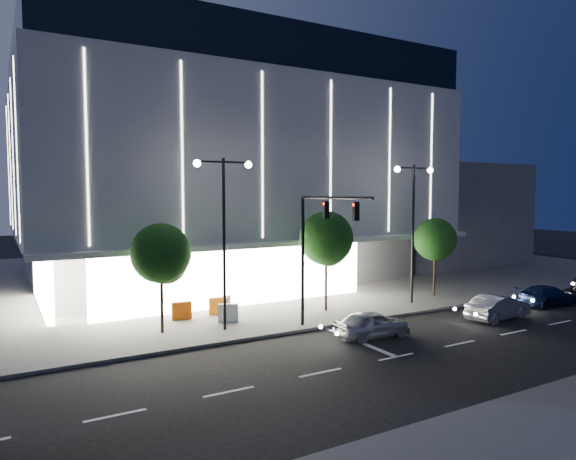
# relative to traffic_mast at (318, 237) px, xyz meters

# --- Properties ---
(ground) EXTENTS (160.00, 160.00, 0.00)m
(ground) POSITION_rel_traffic_mast_xyz_m (-1.00, -3.34, -5.03)
(ground) COLOR black
(ground) RESTS_ON ground
(sidewalk_museum) EXTENTS (70.00, 40.00, 0.15)m
(sidewalk_museum) POSITION_rel_traffic_mast_xyz_m (4.00, 20.66, -4.95)
(sidewalk_museum) COLOR #474747
(sidewalk_museum) RESTS_ON ground
(museum) EXTENTS (30.00, 25.80, 18.00)m
(museum) POSITION_rel_traffic_mast_xyz_m (1.98, 18.97, 4.25)
(museum) COLOR #4C4C51
(museum) RESTS_ON ground
(annex_building) EXTENTS (16.00, 20.00, 10.00)m
(annex_building) POSITION_rel_traffic_mast_xyz_m (25.00, 20.66, -0.03)
(annex_building) COLOR #4C4C51
(annex_building) RESTS_ON ground
(traffic_mast) EXTENTS (0.33, 5.89, 7.07)m
(traffic_mast) POSITION_rel_traffic_mast_xyz_m (0.00, 0.00, 0.00)
(traffic_mast) COLOR black
(traffic_mast) RESTS_ON ground
(street_lamp_west) EXTENTS (3.16, 0.36, 9.00)m
(street_lamp_west) POSITION_rel_traffic_mast_xyz_m (-4.00, 2.66, 0.93)
(street_lamp_west) COLOR black
(street_lamp_west) RESTS_ON ground
(street_lamp_east) EXTENTS (3.16, 0.36, 9.00)m
(street_lamp_east) POSITION_rel_traffic_mast_xyz_m (9.00, 2.66, 0.93)
(street_lamp_east) COLOR black
(street_lamp_east) RESTS_ON ground
(tree_left) EXTENTS (3.02, 3.02, 5.72)m
(tree_left) POSITION_rel_traffic_mast_xyz_m (-6.97, 3.68, -0.99)
(tree_left) COLOR black
(tree_left) RESTS_ON ground
(tree_mid) EXTENTS (3.25, 3.25, 6.15)m
(tree_mid) POSITION_rel_traffic_mast_xyz_m (3.03, 3.68, -0.69)
(tree_mid) COLOR black
(tree_mid) RESTS_ON ground
(tree_right) EXTENTS (2.91, 2.91, 5.51)m
(tree_right) POSITION_rel_traffic_mast_xyz_m (12.03, 3.68, -1.14)
(tree_right) COLOR black
(tree_right) RESTS_ON ground
(car_lead) EXTENTS (4.08, 1.79, 1.37)m
(car_lead) POSITION_rel_traffic_mast_xyz_m (2.00, -1.92, -4.34)
(car_lead) COLOR #A7A9AF
(car_lead) RESTS_ON ground
(car_second) EXTENTS (4.46, 1.91, 1.43)m
(car_second) POSITION_rel_traffic_mast_xyz_m (10.64, -2.60, -4.31)
(car_second) COLOR #AAACB2
(car_second) RESTS_ON ground
(car_third) EXTENTS (4.55, 2.05, 1.29)m
(car_third) POSITION_rel_traffic_mast_xyz_m (16.52, -1.77, -4.38)
(car_third) COLOR #122046
(car_third) RESTS_ON ground
(barrier_a) EXTENTS (1.12, 0.59, 1.00)m
(barrier_a) POSITION_rel_traffic_mast_xyz_m (-3.05, 5.86, -4.38)
(barrier_a) COLOR orange
(barrier_a) RESTS_ON sidewalk_museum
(barrier_b) EXTENTS (1.11, 0.66, 1.00)m
(barrier_b) POSITION_rel_traffic_mast_xyz_m (-3.23, 4.01, -4.38)
(barrier_b) COLOR white
(barrier_b) RESTS_ON sidewalk_museum
(barrier_c) EXTENTS (1.12, 0.39, 1.00)m
(barrier_c) POSITION_rel_traffic_mast_xyz_m (-5.29, 5.79, -4.38)
(barrier_c) COLOR #D4500B
(barrier_c) RESTS_ON sidewalk_museum
(barrier_d) EXTENTS (1.13, 0.52, 1.00)m
(barrier_d) POSITION_rel_traffic_mast_xyz_m (-2.74, 6.07, -4.38)
(barrier_d) COLOR silver
(barrier_d) RESTS_ON sidewalk_museum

